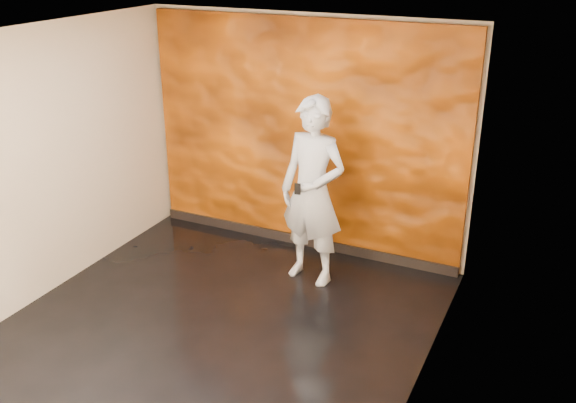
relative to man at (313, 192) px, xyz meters
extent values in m
cube|color=black|center=(-0.45, -1.21, -1.04)|extent=(4.00, 4.00, 0.01)
cube|color=beige|center=(-0.45, 0.79, 0.36)|extent=(4.00, 0.02, 2.80)
cube|color=beige|center=(-0.45, -3.21, 0.36)|extent=(4.00, 0.02, 2.80)
cube|color=beige|center=(-2.45, -1.21, 0.36)|extent=(0.02, 4.00, 2.80)
cube|color=beige|center=(1.55, -1.21, 0.36)|extent=(0.02, 4.00, 2.80)
cube|color=white|center=(-0.45, -1.21, 1.76)|extent=(4.00, 4.00, 0.01)
cube|color=orange|center=(-0.45, 0.75, 0.34)|extent=(3.90, 0.06, 2.75)
cube|color=black|center=(-0.45, 0.71, -0.98)|extent=(3.90, 0.04, 0.12)
imported|color=#A6ACB5|center=(0.00, 0.00, 0.00)|extent=(0.82, 0.60, 2.07)
cube|color=black|center=(-0.05, -0.28, 0.13)|extent=(0.07, 0.02, 0.12)
camera|label=1|loc=(2.48, -5.87, 2.54)|focal=40.00mm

